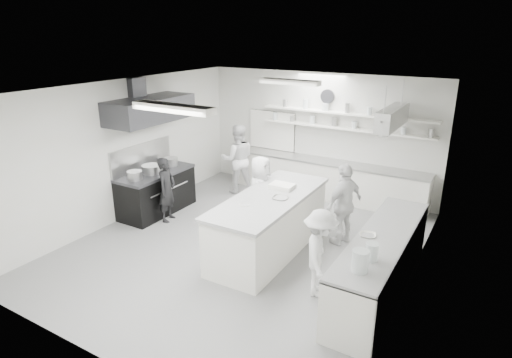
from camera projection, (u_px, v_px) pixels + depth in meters
The scene contains 27 objects.
floor at pixel (245, 246), 8.36m from camera, with size 6.00×7.00×0.02m, color gray.
ceiling at pixel (243, 88), 7.36m from camera, with size 6.00×7.00×0.02m, color white.
wall_back at pixel (319, 134), 10.71m from camera, with size 6.00×0.04×3.00m, color silver.
wall_front at pixel (84, 253), 5.01m from camera, with size 6.00×0.04×3.00m, color silver.
wall_left at pixel (126, 150), 9.30m from camera, with size 0.04×7.00×3.00m, color silver.
wall_right at pixel (414, 204), 6.42m from camera, with size 0.04×7.00×3.00m, color silver.
stove at pixel (157, 193), 9.78m from camera, with size 0.80×1.80×0.90m, color black.
exhaust_hood at pixel (150, 109), 9.15m from camera, with size 0.85×2.00×0.50m, color #343439.
back_counter at pixel (323, 179), 10.66m from camera, with size 5.00×0.60×0.92m, color white.
shelf_lower at pixel (345, 128), 10.18m from camera, with size 4.20×0.26×0.04m, color white.
shelf_upper at pixel (346, 114), 10.07m from camera, with size 4.20×0.26×0.04m, color white.
pass_through_window at pixel (272, 130), 11.33m from camera, with size 1.30×0.04×1.00m, color black.
wall_clock at pixel (328, 96), 10.27m from camera, with size 0.32×0.32×0.05m, color silver.
right_counter at pixel (381, 265), 6.76m from camera, with size 0.74×3.30×0.94m, color white.
pot_rack at pixel (392, 117), 8.59m from camera, with size 0.30×1.60×0.40m, color #AAAAAA.
light_fixture_front at pixel (173, 108), 5.92m from camera, with size 1.30×0.25×0.10m, color white.
light_fixture_rear at pixel (290, 82), 8.85m from camera, with size 1.30×0.25×0.10m, color white.
prep_island at pixel (269, 225), 8.00m from camera, with size 1.06×2.85×1.05m, color white.
stove_pot at pixel (152, 170), 9.52m from camera, with size 0.44×0.44×0.22m, color #AAAAAA.
cook_stove at pixel (167, 190), 9.25m from camera, with size 0.52×0.34×1.41m, color black.
cook_back at pixel (238, 159), 10.84m from camera, with size 0.85×0.66×1.75m, color silver.
cook_island_left at pixel (261, 193), 8.82m from camera, with size 0.77×0.50×1.57m, color silver.
cook_island_right at pixel (344, 204), 8.22m from camera, with size 0.95×0.40×1.62m, color silver.
cook_right at pixel (320, 253), 6.61m from camera, with size 0.92×0.53×1.42m, color silver.
bowl_island_a at pixel (280, 199), 7.74m from camera, with size 0.29×0.29×0.07m, color #AAAAAA.
bowl_island_b at pixel (245, 206), 7.43m from camera, with size 0.18×0.18×0.06m, color white.
bowl_right at pixel (368, 236), 6.60m from camera, with size 0.25×0.25×0.06m, color white.
Camera 1 is at (3.99, -6.31, 3.96)m, focal length 30.28 mm.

